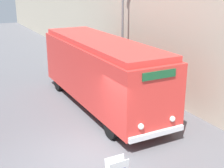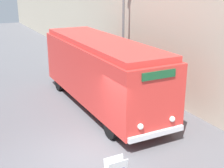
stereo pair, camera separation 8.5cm
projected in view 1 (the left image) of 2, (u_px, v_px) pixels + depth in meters
name	position (u px, v px, depth m)	size (l,w,h in m)	color
ground_plane	(88.00, 157.00, 10.83)	(80.00, 80.00, 0.00)	#56565B
building_wall_right	(108.00, 12.00, 20.62)	(0.30, 60.00, 7.86)	#B2A893
vintage_bus	(101.00, 70.00, 14.76)	(2.49, 9.33, 3.28)	black
streetlamp	(123.00, 8.00, 16.92)	(0.36, 0.36, 6.97)	#595E60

